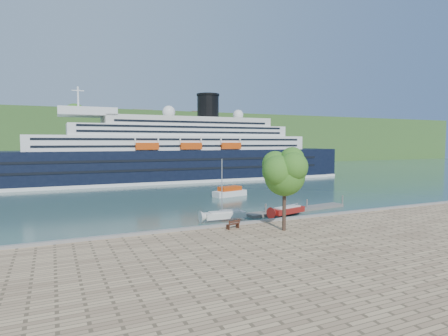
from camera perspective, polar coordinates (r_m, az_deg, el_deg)
The scene contains 10 objects.
ground at distance 48.86m, azimuth 12.53°, elevation -8.48°, with size 400.00×400.00×0.00m, color #2B4C48.
far_hillside at distance 185.17m, azimuth -15.81°, elevation 4.32°, with size 400.00×50.00×24.00m, color #335923.
quay_coping at distance 48.47m, azimuth 12.70°, elevation -7.20°, with size 220.00×0.50×0.30m, color slate.
cruise_ship at distance 100.37m, azimuth -8.37°, elevation 4.75°, with size 105.70×15.39×23.74m, color black, non-canonical shape.
park_bench at distance 41.31m, azimuth 1.34°, elevation -8.53°, with size 1.63×0.67×1.04m, color #4B2215, non-canonical shape.
promenade_tree at distance 40.34m, azimuth 9.19°, elevation -2.69°, with size 5.82×5.82×9.64m, color #2C6219, non-canonical shape.
floating_pontoon at distance 58.21m, azimuth 11.08°, elevation -6.25°, with size 18.21×2.23×0.40m, color gray, non-canonical shape.
sailboat_white_near at distance 49.32m, azimuth 0.14°, elevation -3.60°, with size 6.12×1.70×7.91m, color silver, non-canonical shape.
sailboat_red at distance 53.49m, azimuth 9.72°, elevation -3.01°, with size 6.21×1.73×8.02m, color maroon, non-canonical shape.
tender_launch at distance 72.45m, azimuth 0.88°, elevation -3.56°, with size 6.85×2.34×1.89m, color #C63E0B, non-canonical shape.
Camera 1 is at (-29.04, -37.87, 10.48)m, focal length 30.00 mm.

